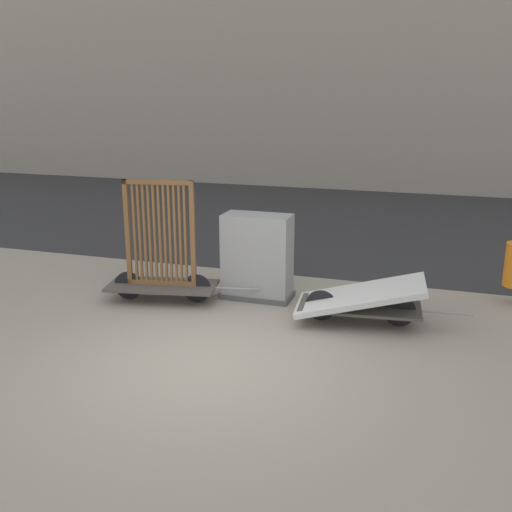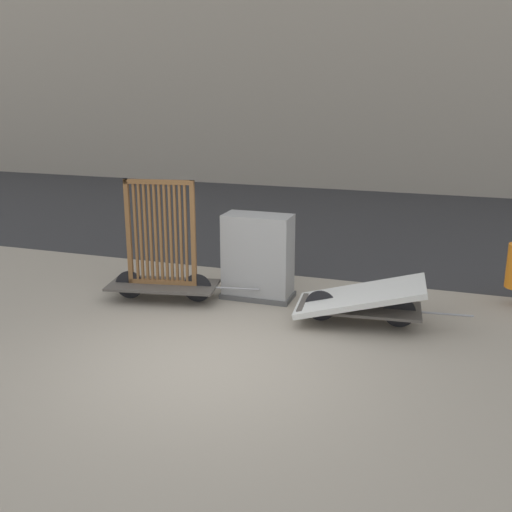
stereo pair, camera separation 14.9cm
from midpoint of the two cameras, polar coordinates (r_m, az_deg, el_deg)
name	(u,v)px [view 2 (the right image)]	position (r m, az deg, el deg)	size (l,w,h in m)	color
ground_plane	(207,363)	(7.59, -4.09, -10.11)	(60.00, 60.00, 0.00)	gray
road_strip	(341,221)	(15.54, 8.33, 3.33)	(56.00, 9.70, 0.01)	#2D2D30
bike_cart_with_bedframe	(162,261)	(9.59, -8.47, -0.52)	(2.46, 1.07, 1.95)	#4C4742
bike_cart_with_mattress	(360,300)	(8.76, 10.37, -4.11)	(2.51, 1.15, 0.69)	#4C4742
utility_cabinet	(258,259)	(9.60, 0.63, -0.31)	(1.14, 0.59, 1.38)	#4C4C4C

